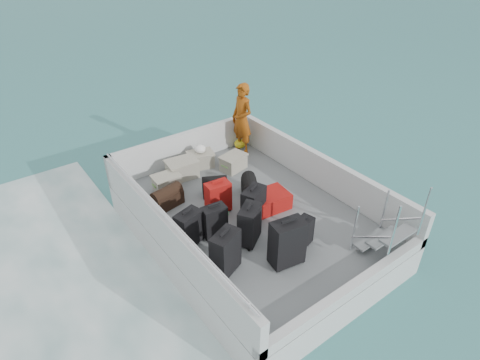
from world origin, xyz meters
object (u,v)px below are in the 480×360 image
(suitcase_4, at_px, (250,225))
(crate_3, at_px, (233,163))
(suitcase_2, at_px, (189,229))
(crate_0, at_px, (167,183))
(suitcase_3, at_px, (287,243))
(crate_1, at_px, (182,170))
(suitcase_1, at_px, (214,222))
(crate_2, at_px, (201,160))
(suitcase_8, at_px, (268,201))
(passenger, at_px, (242,119))
(suitcase_6, at_px, (302,233))
(suitcase_0, at_px, (226,253))
(suitcase_7, at_px, (254,205))
(suitcase_5, at_px, (218,197))

(suitcase_4, distance_m, crate_3, 2.40)
(suitcase_2, xyz_separation_m, crate_0, (0.46, 1.69, -0.17))
(suitcase_3, height_order, crate_1, suitcase_3)
(suitcase_1, relative_size, crate_2, 1.16)
(suitcase_8, height_order, crate_0, suitcase_8)
(suitcase_1, xyz_separation_m, passenger, (2.20, 2.17, 0.53))
(suitcase_2, xyz_separation_m, crate_2, (1.50, 2.07, -0.16))
(suitcase_4, xyz_separation_m, crate_3, (1.16, 2.09, -0.19))
(suitcase_4, height_order, passenger, passenger)
(suitcase_6, height_order, crate_2, suitcase_6)
(suitcase_2, relative_size, crate_0, 1.25)
(crate_1, bearing_deg, suitcase_3, -89.07)
(suitcase_0, bearing_deg, crate_3, 30.69)
(crate_1, bearing_deg, suitcase_0, -106.38)
(suitcase_7, distance_m, passenger, 2.66)
(crate_1, bearing_deg, crate_0, -154.80)
(suitcase_0, distance_m, crate_3, 3.08)
(suitcase_2, xyz_separation_m, suitcase_4, (0.85, -0.55, 0.03))
(suitcase_1, height_order, suitcase_3, suitcase_3)
(suitcase_8, xyz_separation_m, crate_1, (-0.75, 1.93, 0.03))
(suitcase_1, xyz_separation_m, crate_1, (0.50, 2.01, -0.12))
(suitcase_2, bearing_deg, crate_0, 59.89)
(suitcase_2, relative_size, crate_2, 1.20)
(suitcase_0, bearing_deg, suitcase_2, 76.46)
(suitcase_5, height_order, crate_3, suitcase_5)
(suitcase_4, bearing_deg, suitcase_7, 11.67)
(crate_1, distance_m, crate_2, 0.57)
(suitcase_1, xyz_separation_m, suitcase_8, (1.25, 0.08, -0.15))
(suitcase_7, xyz_separation_m, crate_2, (0.24, 2.20, -0.17))
(suitcase_4, bearing_deg, suitcase_6, -77.53)
(suitcase_0, xyz_separation_m, suitcase_3, (0.88, -0.42, 0.03))
(suitcase_1, bearing_deg, suitcase_3, -59.21)
(crate_3, bearing_deg, suitcase_7, -114.19)
(suitcase_6, height_order, crate_0, suitcase_6)
(crate_3, bearing_deg, crate_2, 133.70)
(suitcase_1, height_order, crate_0, suitcase_1)
(suitcase_6, height_order, passenger, passenger)
(suitcase_8, bearing_deg, suitcase_2, 95.80)
(suitcase_3, height_order, suitcase_6, suitcase_3)
(suitcase_5, relative_size, crate_3, 1.18)
(crate_1, xyz_separation_m, passenger, (1.70, 0.16, 0.65))
(suitcase_5, height_order, passenger, passenger)
(crate_1, relative_size, crate_3, 1.16)
(suitcase_7, bearing_deg, suitcase_8, -7.42)
(crate_0, bearing_deg, crate_2, 19.96)
(suitcase_4, xyz_separation_m, suitcase_6, (0.64, -0.61, -0.08))
(suitcase_4, relative_size, crate_0, 1.37)
(suitcase_2, xyz_separation_m, suitcase_6, (1.48, -1.16, -0.05))
(suitcase_8, distance_m, crate_2, 2.09)
(suitcase_2, relative_size, suitcase_5, 1.03)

